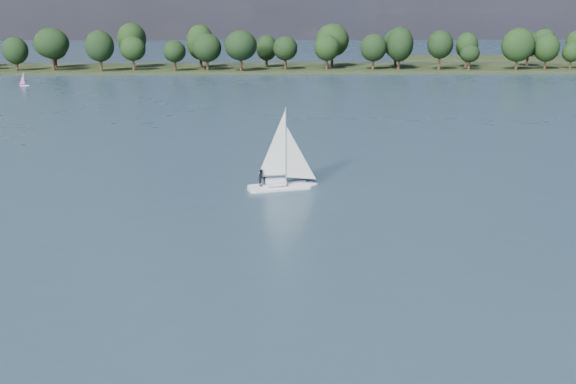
% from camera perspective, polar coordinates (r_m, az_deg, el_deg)
% --- Properties ---
extents(ground, '(700.00, 700.00, 0.00)m').
position_cam_1_polar(ground, '(123.37, 1.00, 6.46)').
color(ground, '#233342').
rests_on(ground, ground).
extents(far_shore, '(660.00, 40.00, 1.50)m').
position_cam_1_polar(far_shore, '(234.53, -0.28, 10.89)').
color(far_shore, black).
rests_on(far_shore, ground).
extents(sailboat, '(7.86, 3.95, 9.97)m').
position_cam_1_polar(sailboat, '(73.89, -0.77, 2.34)').
color(sailboat, white).
rests_on(sailboat, ground).
extents(dinghy_pink, '(2.65, 1.36, 4.05)m').
position_cam_1_polar(dinghy_pink, '(194.67, -22.38, 9.01)').
color(dinghy_pink, silver).
rests_on(dinghy_pink, ground).
extents(treeline, '(563.17, 73.72, 18.43)m').
position_cam_1_polar(treeline, '(229.48, -1.86, 12.81)').
color(treeline, black).
rests_on(treeline, ground).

